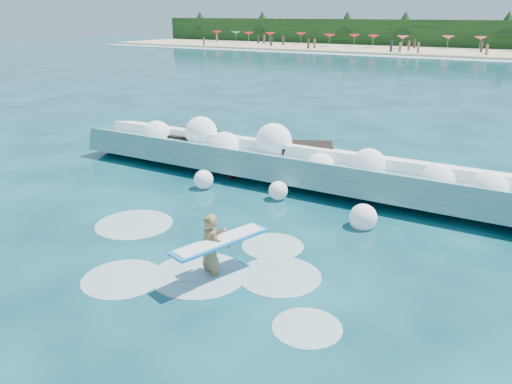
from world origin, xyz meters
TOP-DOWN VIEW (x-y plane):
  - ground at (0.00, 0.00)m, footprint 200.00×200.00m
  - beach at (0.00, 78.00)m, footprint 140.00×20.00m
  - wet_band at (0.00, 67.00)m, footprint 140.00×5.00m
  - treeline at (0.00, 88.00)m, footprint 140.00×4.00m
  - breaking_wave at (0.56, 6.82)m, footprint 19.53×2.98m
  - rock_cluster at (-2.61, 7.51)m, footprint 8.21×3.43m
  - surfer_with_board at (2.01, -1.02)m, footprint 1.41×3.07m
  - wave_spray at (-0.24, 6.69)m, footprint 15.11×4.59m
  - surf_foam at (1.12, -0.60)m, footprint 8.97×5.44m
  - beach_umbrellas at (-0.06, 80.16)m, footprint 111.59×6.58m
  - beachgoers at (-7.58, 75.16)m, footprint 107.18×12.71m

SIDE VIEW (x-z plane):
  - ground at x=0.00m, z-range 0.00..0.00m
  - surf_foam at x=1.12m, z-range -0.06..0.06m
  - wet_band at x=0.00m, z-range 0.00..0.08m
  - beach at x=0.00m, z-range 0.00..0.40m
  - rock_cluster at x=-2.61m, z-range -0.26..1.15m
  - breaking_wave at x=0.56m, z-range -0.25..1.43m
  - surfer_with_board at x=2.01m, z-range -0.26..1.70m
  - wave_spray at x=-0.24m, z-range -0.10..2.11m
  - beachgoers at x=-7.58m, z-range 0.13..2.06m
  - beach_umbrellas at x=-0.06m, z-range 2.00..2.50m
  - treeline at x=0.00m, z-range 0.00..5.00m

